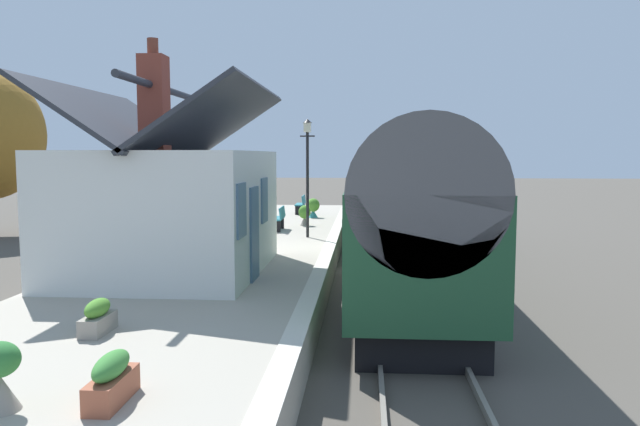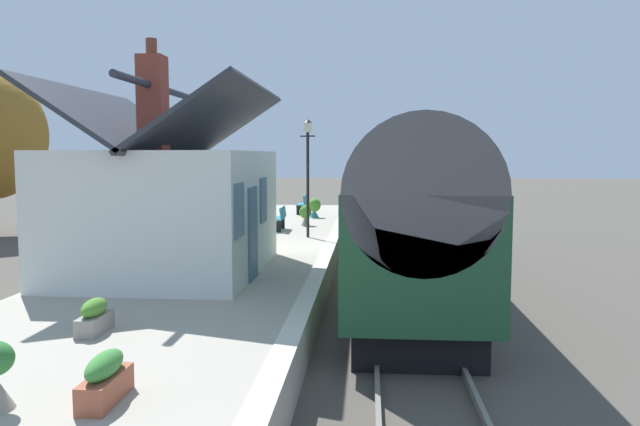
# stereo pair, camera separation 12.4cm
# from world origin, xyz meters

# --- Properties ---
(ground_plane) EXTENTS (160.00, 160.00, 0.00)m
(ground_plane) POSITION_xyz_m (0.00, 0.00, 0.00)
(ground_plane) COLOR #4C473F
(platform) EXTENTS (32.00, 6.08, 0.82)m
(platform) POSITION_xyz_m (0.00, 4.04, 0.41)
(platform) COLOR #A39B8C
(platform) RESTS_ON ground
(platform_edge_coping) EXTENTS (32.00, 0.36, 0.02)m
(platform_edge_coping) POSITION_xyz_m (0.00, 1.18, 0.83)
(platform_edge_coping) COLOR beige
(platform_edge_coping) RESTS_ON platform
(rail_near) EXTENTS (52.00, 0.08, 0.14)m
(rail_near) POSITION_xyz_m (0.00, -1.62, 0.07)
(rail_near) COLOR gray
(rail_near) RESTS_ON ground
(rail_far) EXTENTS (52.00, 0.08, 0.14)m
(rail_far) POSITION_xyz_m (0.00, -0.18, 0.07)
(rail_far) COLOR gray
(rail_far) RESTS_ON ground
(train) EXTENTS (18.98, 2.73, 4.32)m
(train) POSITION_xyz_m (0.81, -0.90, 2.22)
(train) COLOR black
(train) RESTS_ON ground
(station_building) EXTENTS (6.13, 4.56, 5.35)m
(station_building) POSITION_xyz_m (-3.94, 4.74, 2.40)
(station_building) COLOR white
(station_building) RESTS_ON platform
(bench_mid_platform) EXTENTS (1.41, 0.46, 0.88)m
(bench_mid_platform) POSITION_xyz_m (4.31, 3.30, 1.30)
(bench_mid_platform) COLOR #26727F
(bench_mid_platform) RESTS_ON platform
(bench_platform_end) EXTENTS (1.41, 0.46, 0.88)m
(bench_platform_end) POSITION_xyz_m (10.88, 3.15, 1.30)
(bench_platform_end) COLOR #26727F
(bench_platform_end) RESTS_ON platform
(planter_by_door) EXTENTS (0.58, 0.58, 0.88)m
(planter_by_door) POSITION_xyz_m (9.11, 2.43, 1.29)
(planter_by_door) COLOR teal
(planter_by_door) RESTS_ON platform
(planter_bench_left) EXTENTS (0.49, 0.49, 0.82)m
(planter_bench_left) POSITION_xyz_m (5.92, 2.50, 1.26)
(planter_bench_left) COLOR gray
(planter_bench_left) RESTS_ON platform
(planter_edge_near) EXTENTS (0.79, 0.32, 0.55)m
(planter_edge_near) POSITION_xyz_m (-9.05, 4.29, 1.08)
(planter_edge_near) COLOR gray
(planter_edge_near) RESTS_ON platform
(planter_bench_right) EXTENTS (0.90, 0.32, 0.58)m
(planter_bench_right) POSITION_xyz_m (-11.67, 2.95, 1.09)
(planter_bench_right) COLOR #9E5138
(planter_bench_right) RESTS_ON platform
(lamp_post_platform) EXTENTS (0.32, 0.50, 4.03)m
(lamp_post_platform) POSITION_xyz_m (2.48, 2.05, 3.60)
(lamp_post_platform) COLOR black
(lamp_post_platform) RESTS_ON platform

